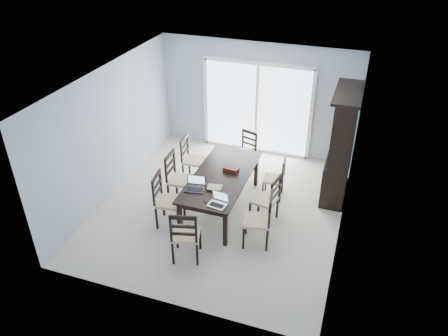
{
  "coord_description": "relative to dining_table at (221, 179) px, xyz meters",
  "views": [
    {
      "loc": [
        2.28,
        -6.5,
        5.08
      ],
      "look_at": [
        0.06,
        0.0,
        0.92
      ],
      "focal_mm": 35.0,
      "sensor_mm": 36.0,
      "label": 1
    }
  ],
  "objects": [
    {
      "name": "dining_table",
      "position": [
        0.0,
        0.0,
        0.0
      ],
      "size": [
        1.0,
        2.2,
        0.75
      ],
      "color": "black",
      "rests_on": "floor"
    },
    {
      "name": "railing",
      "position": [
        0.0,
        4.5,
        -0.12
      ],
      "size": [
        4.5,
        0.06,
        1.1
      ],
      "primitive_type": "cube",
      "color": "#99999E",
      "rests_on": "balcony"
    },
    {
      "name": "book_stack",
      "position": [
        0.03,
        -0.46,
        0.1
      ],
      "size": [
        0.28,
        0.23,
        0.04
      ],
      "rotation": [
        0.0,
        0.0,
        0.03
      ],
      "color": "maroon",
      "rests_on": "dining_table"
    },
    {
      "name": "ceiling",
      "position": [
        0.0,
        0.0,
        1.93
      ],
      "size": [
        5.0,
        5.0,
        0.0
      ],
      "primitive_type": "plane",
      "rotation": [
        3.14,
        0.0,
        0.0
      ],
      "color": "white",
      "rests_on": "back_wall"
    },
    {
      "name": "chair_left_mid",
      "position": [
        -0.91,
        -0.03,
        -0.04
      ],
      "size": [
        0.48,
        0.47,
        1.2
      ],
      "rotation": [
        0.0,
        0.0,
        -1.54
      ],
      "color": "black",
      "rests_on": "floor"
    },
    {
      "name": "hot_tub",
      "position": [
        -0.22,
        3.37,
        -0.24
      ],
      "size": [
        1.75,
        1.58,
        0.86
      ],
      "rotation": [
        0.0,
        0.0,
        0.07
      ],
      "color": "brown",
      "rests_on": "balcony"
    },
    {
      "name": "chair_left_near",
      "position": [
        -0.82,
        -0.76,
        -0.04
      ],
      "size": [
        0.52,
        0.51,
        1.19
      ],
      "rotation": [
        0.0,
        0.0,
        -1.43
      ],
      "color": "black",
      "rests_on": "floor"
    },
    {
      "name": "chair_right_near",
      "position": [
        1.0,
        -0.74,
        -0.06
      ],
      "size": [
        0.52,
        0.51,
        1.17
      ],
      "rotation": [
        0.0,
        0.0,
        1.75
      ],
      "color": "black",
      "rests_on": "floor"
    },
    {
      "name": "china_hutch",
      "position": [
        2.02,
        1.25,
        0.4
      ],
      "size": [
        0.5,
        1.38,
        2.2
      ],
      "color": "black",
      "rests_on": "floor"
    },
    {
      "name": "wall_left",
      "position": [
        -2.25,
        0.0,
        0.63
      ],
      "size": [
        0.02,
        5.0,
        2.6
      ],
      "primitive_type": "cube",
      "color": "#99A6B7",
      "rests_on": "floor"
    },
    {
      "name": "floor",
      "position": [
        0.0,
        0.0,
        -0.67
      ],
      "size": [
        5.0,
        5.0,
        0.0
      ],
      "primitive_type": "plane",
      "color": "beige",
      "rests_on": "ground"
    },
    {
      "name": "cell_phone",
      "position": [
        0.05,
        -0.91,
        0.08
      ],
      "size": [
        0.13,
        0.11,
        0.01
      ],
      "primitive_type": "cube",
      "rotation": [
        0.0,
        0.0,
        -0.53
      ],
      "color": "black",
      "rests_on": "dining_table"
    },
    {
      "name": "chair_end_far",
      "position": [
        0.04,
        1.58,
        -0.12
      ],
      "size": [
        0.5,
        0.51,
        1.04
      ],
      "rotation": [
        0.0,
        0.0,
        2.81
      ],
      "color": "black",
      "rests_on": "floor"
    },
    {
      "name": "sliding_door",
      "position": [
        0.0,
        2.48,
        0.41
      ],
      "size": [
        2.52,
        0.05,
        2.18
      ],
      "color": "silver",
      "rests_on": "floor"
    },
    {
      "name": "chair_left_far",
      "position": [
        -0.98,
        0.81,
        -0.08
      ],
      "size": [
        0.45,
        0.44,
        1.12
      ],
      "rotation": [
        0.0,
        0.0,
        -1.52
      ],
      "color": "black",
      "rests_on": "floor"
    },
    {
      "name": "game_box",
      "position": [
        0.12,
        0.21,
        0.11
      ],
      "size": [
        0.3,
        0.18,
        0.07
      ],
      "primitive_type": "cube",
      "rotation": [
        0.0,
        0.0,
        -0.12
      ],
      "color": "#4A100E",
      "rests_on": "dining_table"
    },
    {
      "name": "laptop_silver",
      "position": [
        0.25,
        -0.92,
        0.13
      ],
      "size": [
        0.34,
        0.26,
        0.21
      ],
      "rotation": [
        0.0,
        0.0,
        -0.16
      ],
      "color": "silver",
      "rests_on": "dining_table"
    },
    {
      "name": "laptop_dark",
      "position": [
        -0.28,
        -0.61,
        0.13
      ],
      "size": [
        0.37,
        0.29,
        0.24
      ],
      "rotation": [
        0.0,
        0.0,
        0.15
      ],
      "color": "black",
      "rests_on": "dining_table"
    },
    {
      "name": "chair_end_near",
      "position": [
        -0.07,
        -1.57,
        -0.06
      ],
      "size": [
        0.54,
        0.55,
        1.17
      ],
      "rotation": [
        0.0,
        0.0,
        0.25
      ],
      "color": "black",
      "rests_on": "floor"
    },
    {
      "name": "wall_right",
      "position": [
        2.25,
        0.0,
        0.63
      ],
      "size": [
        0.02,
        5.0,
        2.6
      ],
      "primitive_type": "cube",
      "color": "#99A6B7",
      "rests_on": "floor"
    },
    {
      "name": "chair_right_far",
      "position": [
        0.94,
        0.72,
        -0.13
      ],
      "size": [
        0.43,
        0.42,
        1.02
      ],
      "rotation": [
        0.0,
        0.0,
        1.65
      ],
      "color": "black",
      "rests_on": "floor"
    },
    {
      "name": "back_wall",
      "position": [
        0.0,
        2.5,
        0.63
      ],
      "size": [
        4.5,
        0.02,
        2.6
      ],
      "primitive_type": "cube",
      "color": "#99A6B7",
      "rests_on": "floor"
    },
    {
      "name": "chair_right_mid",
      "position": [
        0.96,
        -0.12,
        -0.08
      ],
      "size": [
        0.5,
        0.49,
        1.13
      ],
      "rotation": [
        0.0,
        0.0,
        1.4
      ],
      "color": "black",
      "rests_on": "floor"
    },
    {
      "name": "balcony",
      "position": [
        0.0,
        3.5,
        -0.72
      ],
      "size": [
        4.5,
        2.0,
        0.1
      ],
      "primitive_type": "cube",
      "color": "gray",
      "rests_on": "ground"
    }
  ]
}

